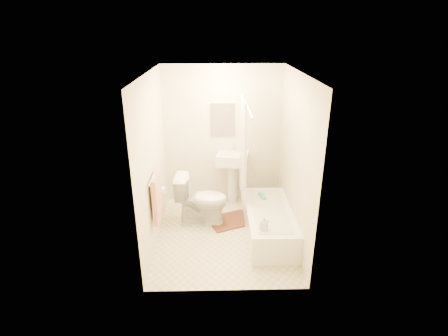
{
  "coord_description": "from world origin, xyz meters",
  "views": [
    {
      "loc": [
        -0.12,
        -4.54,
        2.96
      ],
      "look_at": [
        0.0,
        0.25,
        1.0
      ],
      "focal_mm": 28.0,
      "sensor_mm": 36.0,
      "label": 1
    }
  ],
  "objects_px": {
    "soap_bottle": "(264,223)",
    "bathtub": "(269,222)",
    "sink": "(232,176)",
    "bath_mat": "(230,221)",
    "toilet": "(202,200)"
  },
  "relations": [
    {
      "from": "sink",
      "to": "bath_mat",
      "type": "height_order",
      "value": "sink"
    },
    {
      "from": "toilet",
      "to": "soap_bottle",
      "type": "distance_m",
      "value": 1.27
    },
    {
      "from": "toilet",
      "to": "bathtub",
      "type": "bearing_deg",
      "value": -106.88
    },
    {
      "from": "toilet",
      "to": "sink",
      "type": "relative_size",
      "value": 0.8
    },
    {
      "from": "sink",
      "to": "bath_mat",
      "type": "bearing_deg",
      "value": -86.65
    },
    {
      "from": "toilet",
      "to": "bath_mat",
      "type": "height_order",
      "value": "toilet"
    },
    {
      "from": "sink",
      "to": "bath_mat",
      "type": "xyz_separation_m",
      "value": [
        -0.07,
        -0.66,
        -0.5
      ]
    },
    {
      "from": "sink",
      "to": "toilet",
      "type": "bearing_deg",
      "value": -118.23
    },
    {
      "from": "bathtub",
      "to": "bath_mat",
      "type": "height_order",
      "value": "bathtub"
    },
    {
      "from": "toilet",
      "to": "bath_mat",
      "type": "bearing_deg",
      "value": -84.21
    },
    {
      "from": "bathtub",
      "to": "soap_bottle",
      "type": "relative_size",
      "value": 7.48
    },
    {
      "from": "bath_mat",
      "to": "bathtub",
      "type": "bearing_deg",
      "value": -35.44
    },
    {
      "from": "sink",
      "to": "soap_bottle",
      "type": "xyz_separation_m",
      "value": [
        0.35,
        -1.61,
        0.02
      ]
    },
    {
      "from": "soap_bottle",
      "to": "bathtub",
      "type": "bearing_deg",
      "value": 74.0
    },
    {
      "from": "toilet",
      "to": "soap_bottle",
      "type": "bearing_deg",
      "value": -132.93
    }
  ]
}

